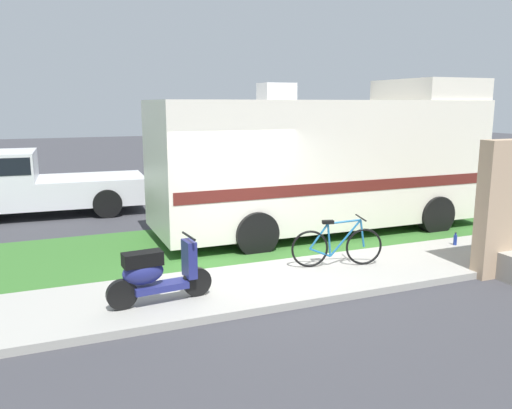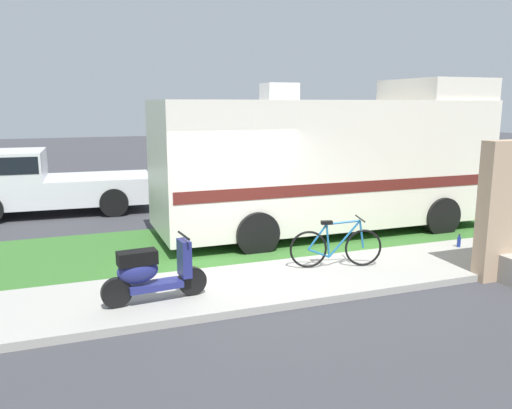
{
  "view_description": "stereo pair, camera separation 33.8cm",
  "coord_description": "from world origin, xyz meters",
  "px_view_note": "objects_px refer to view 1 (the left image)",
  "views": [
    {
      "loc": [
        -3.33,
        -8.59,
        3.0
      ],
      "look_at": [
        0.34,
        0.3,
        1.1
      ],
      "focal_mm": 36.05,
      "sensor_mm": 36.0,
      "label": 1
    },
    {
      "loc": [
        -3.01,
        -8.72,
        3.0
      ],
      "look_at": [
        0.34,
        0.3,
        1.1
      ],
      "focal_mm": 36.05,
      "sensor_mm": 36.0,
      "label": 2
    }
  ],
  "objects_px": {
    "scooter": "(156,273)",
    "bicycle": "(337,246)",
    "bottle_spare": "(455,240)",
    "pickup_truck_near": "(24,181)",
    "bottle_green": "(488,252)",
    "motorhome_rv": "(326,161)"
  },
  "relations": [
    {
      "from": "bicycle",
      "to": "bottle_spare",
      "type": "xyz_separation_m",
      "value": [
        2.99,
        0.27,
        -0.27
      ]
    },
    {
      "from": "motorhome_rv",
      "to": "bicycle",
      "type": "relative_size",
      "value": 4.75
    },
    {
      "from": "bottle_green",
      "to": "bottle_spare",
      "type": "bearing_deg",
      "value": 81.96
    },
    {
      "from": "scooter",
      "to": "bicycle",
      "type": "relative_size",
      "value": 0.97
    },
    {
      "from": "bottle_green",
      "to": "bottle_spare",
      "type": "relative_size",
      "value": 1.13
    },
    {
      "from": "bicycle",
      "to": "pickup_truck_near",
      "type": "distance_m",
      "value": 9.06
    },
    {
      "from": "scooter",
      "to": "bicycle",
      "type": "height_order",
      "value": "scooter"
    },
    {
      "from": "bottle_green",
      "to": "motorhome_rv",
      "type": "bearing_deg",
      "value": 114.6
    },
    {
      "from": "bicycle",
      "to": "pickup_truck_near",
      "type": "height_order",
      "value": "pickup_truck_near"
    },
    {
      "from": "bottle_spare",
      "to": "bicycle",
      "type": "bearing_deg",
      "value": -174.89
    },
    {
      "from": "bottle_spare",
      "to": "pickup_truck_near",
      "type": "bearing_deg",
      "value": 139.53
    },
    {
      "from": "bicycle",
      "to": "bottle_spare",
      "type": "bearing_deg",
      "value": 5.11
    },
    {
      "from": "scooter",
      "to": "bottle_green",
      "type": "distance_m",
      "value": 6.22
    },
    {
      "from": "scooter",
      "to": "pickup_truck_near",
      "type": "xyz_separation_m",
      "value": [
        -1.94,
        7.85,
        0.36
      ]
    },
    {
      "from": "pickup_truck_near",
      "to": "bottle_green",
      "type": "distance_m",
      "value": 11.48
    },
    {
      "from": "scooter",
      "to": "pickup_truck_near",
      "type": "relative_size",
      "value": 0.3
    },
    {
      "from": "pickup_truck_near",
      "to": "scooter",
      "type": "bearing_deg",
      "value": -76.12
    },
    {
      "from": "pickup_truck_near",
      "to": "bottle_green",
      "type": "relative_size",
      "value": 17.3
    },
    {
      "from": "bicycle",
      "to": "bottle_green",
      "type": "relative_size",
      "value": 5.43
    },
    {
      "from": "bottle_spare",
      "to": "motorhome_rv",
      "type": "bearing_deg",
      "value": 125.04
    },
    {
      "from": "motorhome_rv",
      "to": "scooter",
      "type": "xyz_separation_m",
      "value": [
        -4.64,
        -3.21,
        -1.12
      ]
    },
    {
      "from": "motorhome_rv",
      "to": "pickup_truck_near",
      "type": "bearing_deg",
      "value": 144.82
    }
  ]
}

